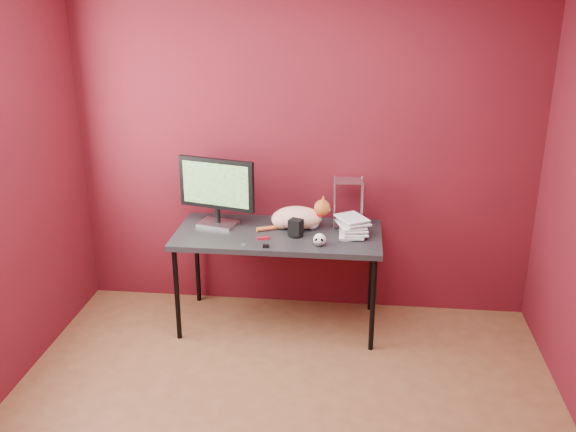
# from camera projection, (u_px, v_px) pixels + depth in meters

# --- Properties ---
(room) EXTENTS (3.52, 3.52, 2.61)m
(room) POSITION_uv_depth(u_px,v_px,m) (273.00, 204.00, 3.15)
(room) COLOR brown
(room) RESTS_ON ground
(desk) EXTENTS (1.50, 0.70, 0.75)m
(desk) POSITION_uv_depth(u_px,v_px,m) (278.00, 239.00, 4.70)
(desk) COLOR black
(desk) RESTS_ON ground
(monitor) EXTENTS (0.58, 0.25, 0.51)m
(monitor) POSITION_uv_depth(u_px,v_px,m) (217.00, 189.00, 4.73)
(monitor) COLOR #AAABAF
(monitor) RESTS_ON desk
(cat) EXTENTS (0.54, 0.21, 0.25)m
(cat) POSITION_uv_depth(u_px,v_px,m) (298.00, 217.00, 4.72)
(cat) COLOR orange
(cat) RESTS_ON desk
(skull_mug) EXTENTS (0.09, 0.09, 0.09)m
(skull_mug) POSITION_uv_depth(u_px,v_px,m) (320.00, 240.00, 4.43)
(skull_mug) COLOR silver
(skull_mug) RESTS_ON desk
(speaker) EXTENTS (0.11, 0.11, 0.13)m
(speaker) POSITION_uv_depth(u_px,v_px,m) (296.00, 228.00, 4.59)
(speaker) COLOR black
(speaker) RESTS_ON desk
(book_stack) EXTENTS (0.27, 0.29, 1.42)m
(book_stack) POSITION_uv_depth(u_px,v_px,m) (344.00, 138.00, 4.39)
(book_stack) COLOR beige
(book_stack) RESTS_ON desk
(wire_rack) EXTENTS (0.22, 0.18, 0.36)m
(wire_rack) POSITION_uv_depth(u_px,v_px,m) (348.00, 202.00, 4.77)
(wire_rack) COLOR #AAABAF
(wire_rack) RESTS_ON desk
(pocket_knife) EXTENTS (0.09, 0.05, 0.02)m
(pocket_knife) POSITION_uv_depth(u_px,v_px,m) (263.00, 238.00, 4.55)
(pocket_knife) COLOR maroon
(pocket_knife) RESTS_ON desk
(black_gadget) EXTENTS (0.05, 0.03, 0.02)m
(black_gadget) POSITION_uv_depth(u_px,v_px,m) (266.00, 246.00, 4.41)
(black_gadget) COLOR black
(black_gadget) RESTS_ON desk
(washer) EXTENTS (0.04, 0.04, 0.00)m
(washer) POSITION_uv_depth(u_px,v_px,m) (244.00, 245.00, 4.46)
(washer) COLOR #AAABAF
(washer) RESTS_ON desk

